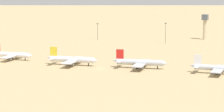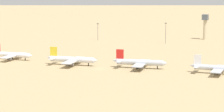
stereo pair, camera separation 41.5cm
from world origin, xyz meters
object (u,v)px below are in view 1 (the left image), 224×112
Objects in this scene: light_pole_west at (166,32)px; control_tower at (205,24)px; parked_jet_red_1 at (12,55)px; light_pole_mid at (98,30)px; parked_jet_yellow_2 at (72,59)px; parked_jet_red_3 at (139,62)px; parked_jet_white_4 at (217,68)px.

control_tower is at bearing 60.33° from light_pole_west.
light_pole_mid is at bearing 83.67° from parked_jet_red_1.
control_tower reaches higher than parked_jet_red_1.
control_tower is at bearing 57.58° from parked_jet_red_1.
light_pole_west is (69.04, 120.04, 6.49)m from parked_jet_red_1.
parked_jet_yellow_2 is 1.96× the size of light_pole_west.
parked_jet_red_3 is 46.64m from parked_jet_white_4.
light_pole_mid is (7.81, 119.05, 5.17)m from parked_jet_red_1.
light_pole_mid reaches higher than parked_jet_yellow_2.
control_tower is 1.51× the size of light_pole_mid.
light_pole_mid is (-84.52, -41.88, -4.84)m from control_tower.
control_tower is at bearing 102.64° from parked_jet_white_4.
light_pole_mid is (-61.23, -0.99, -1.32)m from light_pole_west.
light_pole_mid is at bearing -153.64° from control_tower.
control_tower reaches higher than parked_jet_yellow_2.
parked_jet_red_3 is 158.53m from control_tower.
light_pole_mid reaches higher than parked_jet_white_4.
light_pole_west is (-23.29, -40.89, -3.52)m from control_tower.
parked_jet_yellow_2 is at bearing -178.33° from parked_jet_white_4.
light_pole_west is at bearing 72.19° from parked_jet_yellow_2.
parked_jet_yellow_2 is 2.30× the size of light_pole_mid.
control_tower is 94.45m from light_pole_mid.
control_tower reaches higher than parked_jet_red_3.
parked_jet_yellow_2 reaches higher than parked_jet_red_1.
parked_jet_yellow_2 is 89.43m from parked_jet_white_4.
control_tower is 47.19m from light_pole_west.
parked_jet_red_3 is 1.96× the size of light_pole_west.
parked_jet_red_3 is (42.52, 6.33, 0.00)m from parked_jet_yellow_2.
parked_jet_red_1 is 1.80× the size of light_pole_west.
parked_jet_red_1 is at bearing 172.45° from parked_jet_red_3.
parked_jet_yellow_2 is 171.00m from control_tower.
light_pole_west is at bearing -119.67° from control_tower.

